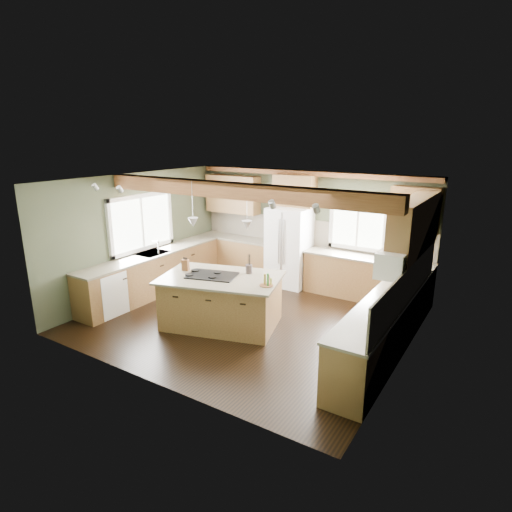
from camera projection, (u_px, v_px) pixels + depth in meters
The scene contains 37 objects.
floor at pixel (249, 319), 8.06m from camera, with size 5.60×5.60×0.00m, color black.
ceiling at pixel (249, 180), 7.34m from camera, with size 5.60×5.60×0.00m, color silver.
wall_back at pixel (309, 228), 9.73m from camera, with size 5.60×5.60×0.00m, color #3F4833.
wall_left at pixel (140, 234), 9.14m from camera, with size 5.00×5.00×0.00m, color #3F4833.
wall_right at pixel (409, 280), 6.26m from camera, with size 5.00×5.00×0.00m, color #3F4833.
ceiling_beam at pixel (234, 191), 7.02m from camera, with size 5.55×0.26×0.26m, color #542B18.
soffit_trim at pixel (309, 173), 9.31m from camera, with size 5.55×0.20×0.10m, color #542B18.
backsplash_back at pixel (309, 232), 9.74m from camera, with size 5.58×0.03×0.58m, color brown.
backsplash_right at pixel (408, 285), 6.34m from camera, with size 0.03×3.70×0.58m, color brown.
base_cab_back_left at pixel (237, 256), 10.64m from camera, with size 2.02×0.60×0.88m, color brown.
counter_back_left at pixel (237, 238), 10.52m from camera, with size 2.06×0.64×0.04m, color #454033.
base_cab_back_right at pixel (366, 279), 8.96m from camera, with size 2.62×0.60×0.88m, color brown.
counter_back_right at pixel (367, 258), 8.83m from camera, with size 2.66×0.64×0.04m, color #454033.
base_cab_left at pixel (154, 274), 9.26m from camera, with size 0.60×3.70×0.88m, color brown.
counter_left at pixel (153, 254), 9.13m from camera, with size 0.64×3.74×0.04m, color #454033.
base_cab_right at pixel (384, 328), 6.69m from camera, with size 0.60×3.70×0.88m, color brown.
counter_right at pixel (387, 301), 6.57m from camera, with size 0.64×3.74×0.04m, color #454033.
upper_cab_back_left at pixel (233, 194), 10.43m from camera, with size 1.40×0.35×0.90m, color brown.
upper_cab_over_fridge at pixel (295, 191), 9.51m from camera, with size 0.96×0.35×0.70m, color brown.
upper_cab_right at pixel (415, 225), 6.90m from camera, with size 0.35×2.20×0.90m, color brown.
upper_cab_back_corner at pixel (415, 210), 8.23m from camera, with size 0.90×0.35×0.90m, color brown.
window_left at pixel (141, 223), 9.10m from camera, with size 0.04×1.60×1.05m, color white.
window_back at pixel (358, 223), 9.06m from camera, with size 1.10×0.04×1.00m, color white.
sink at pixel (153, 254), 9.13m from camera, with size 0.50×0.65×0.03m, color #262628.
faucet at pixel (158, 248), 9.00m from camera, with size 0.02×0.02×0.28m, color #B2B2B7.
dishwasher at pixel (105, 293), 8.20m from camera, with size 0.60×0.60×0.84m, color white.
oven at pixel (355, 365), 5.64m from camera, with size 0.60×0.72×0.84m, color white.
microwave at pixel (394, 263), 6.27m from camera, with size 0.40×0.70×0.38m, color white.
pendant_left at pixel (193, 222), 7.48m from camera, with size 0.18×0.18×0.16m, color #B2B2B7.
pendant_right at pixel (247, 225), 7.22m from camera, with size 0.18×0.18×0.16m, color #B2B2B7.
refrigerator at pixel (289, 247), 9.69m from camera, with size 0.90×0.74×1.80m, color white.
island at pixel (221, 302), 7.74m from camera, with size 1.97×1.20×0.88m, color brown.
island_top at pixel (221, 278), 7.62m from camera, with size 2.10×1.34×0.04m, color #454033.
cooktop at pixel (212, 275), 7.65m from camera, with size 0.85×0.57×0.02m, color black.
knife_block at pixel (185, 265), 7.94m from camera, with size 0.12×0.09×0.21m, color brown.
utensil_crock at pixel (249, 269), 7.77m from camera, with size 0.12×0.12×0.16m, color #49423A.
bottle_tray at pixel (266, 280), 7.13m from camera, with size 0.23×0.23×0.21m, color brown, non-canonical shape.
Camera 1 is at (4.07, -6.20, 3.37)m, focal length 30.00 mm.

